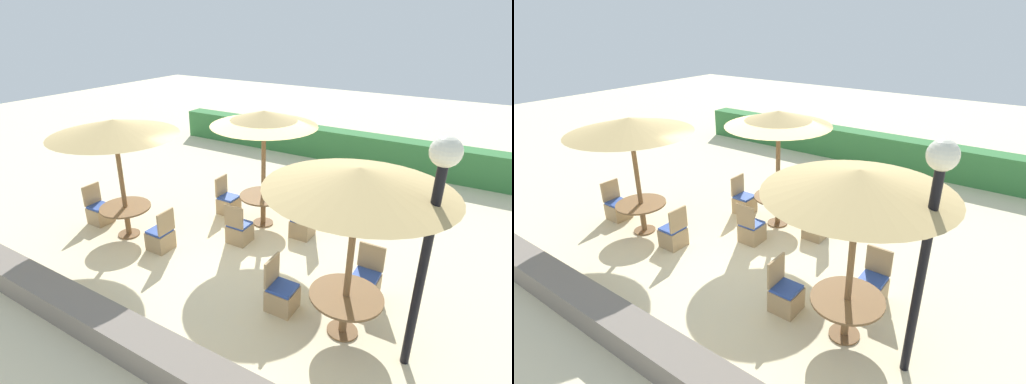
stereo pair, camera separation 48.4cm
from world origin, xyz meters
TOP-DOWN VIEW (x-y plane):
  - ground_plane at (0.00, 0.00)m, footprint 40.00×40.00m
  - hedge_row at (0.00, 6.23)m, footprint 13.00×0.70m
  - stone_border at (0.00, -3.59)m, footprint 10.00×0.56m
  - lamp_post at (3.90, -1.66)m, footprint 0.36×0.36m
  - parasol_front_left at (-2.26, -1.20)m, footprint 2.63×2.63m
  - round_table_front_left at (-2.26, -1.20)m, footprint 1.10×1.10m
  - patio_chair_front_left_west at (-3.30, -1.15)m, footprint 0.46×0.46m
  - patio_chair_front_left_east at (-1.20, -1.26)m, footprint 0.46×0.46m
  - parasol_center at (0.04, 0.86)m, footprint 2.34×2.34m
  - round_table_center at (0.04, 0.86)m, footprint 1.10×1.10m
  - patio_chair_center_east at (1.11, 0.81)m, footprint 0.46×0.46m
  - patio_chair_center_west at (-1.00, 0.89)m, footprint 0.46×0.46m
  - patio_chair_center_south at (0.03, -0.15)m, footprint 0.46×0.46m
  - parasol_front_right at (2.93, -1.56)m, footprint 2.59×2.59m
  - round_table_front_right at (2.93, -1.56)m, footprint 1.11×1.11m
  - patio_chair_front_right_west at (1.86, -1.59)m, footprint 0.46×0.46m
  - patio_chair_front_right_north at (2.94, -0.51)m, footprint 0.46×0.46m

SIDE VIEW (x-z plane):
  - ground_plane at x=0.00m, z-range 0.00..0.00m
  - stone_border at x=0.00m, z-range 0.00..0.46m
  - patio_chair_front_left_west at x=-3.30m, z-range -0.20..0.73m
  - patio_chair_front_left_east at x=-1.20m, z-range -0.20..0.73m
  - patio_chair_center_east at x=1.11m, z-range -0.20..0.73m
  - patio_chair_center_west at x=-1.00m, z-range -0.20..0.73m
  - patio_chair_center_south at x=0.03m, z-range -0.20..0.73m
  - patio_chair_front_right_west at x=1.86m, z-range -0.20..0.73m
  - patio_chair_front_right_north at x=2.94m, z-range -0.20..0.73m
  - hedge_row at x=0.00m, z-range 0.00..1.01m
  - round_table_front_right at x=2.93m, z-range 0.21..0.91m
  - round_table_front_left at x=-2.26m, z-range 0.21..0.91m
  - round_table_center at x=0.04m, z-range 0.22..0.95m
  - lamp_post at x=3.90m, z-range 0.69..4.01m
  - parasol_front_left at x=-2.26m, z-range 1.15..3.79m
  - parasol_center at x=0.04m, z-range 1.17..3.87m
  - parasol_front_right at x=2.93m, z-range 1.19..3.93m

